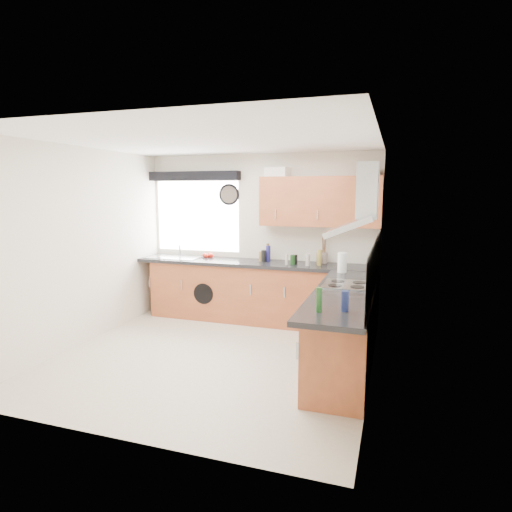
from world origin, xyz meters
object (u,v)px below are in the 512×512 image
(extractor_hood, at_px, (359,208))
(upper_cabinets, at_px, (320,202))
(washing_machine, at_px, (212,289))
(oven, at_px, (346,327))

(extractor_hood, xyz_separation_m, upper_cabinets, (-0.65, 1.33, 0.03))
(extractor_hood, height_order, washing_machine, extractor_hood)
(extractor_hood, xyz_separation_m, washing_machine, (-2.30, 1.22, -1.34))
(oven, xyz_separation_m, washing_machine, (-2.20, 1.22, 0.01))
(washing_machine, bearing_deg, oven, -28.56)
(washing_machine, bearing_deg, upper_cabinets, 4.14)
(upper_cabinets, bearing_deg, extractor_hood, -63.87)
(upper_cabinets, distance_m, washing_machine, 2.14)
(oven, height_order, washing_machine, washing_machine)
(oven, xyz_separation_m, upper_cabinets, (-0.55, 1.32, 1.38))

